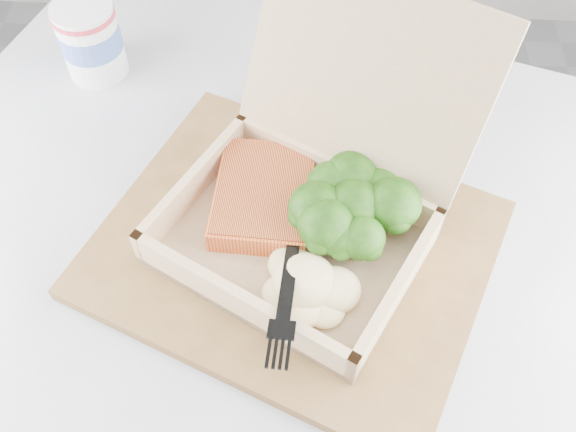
# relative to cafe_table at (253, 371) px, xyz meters

# --- Properties ---
(cafe_table) EXTENTS (1.13, 1.13, 0.76)m
(cafe_table) POSITION_rel_cafe_table_xyz_m (0.00, 0.00, 0.00)
(cafe_table) COLOR black
(cafe_table) RESTS_ON floor
(serving_tray) EXTENTS (0.48, 0.43, 0.02)m
(serving_tray) POSITION_rel_cafe_table_xyz_m (0.05, 0.05, 0.21)
(serving_tray) COLOR brown
(serving_tray) RESTS_ON cafe_table
(takeout_container) EXTENTS (0.35, 0.36, 0.22)m
(takeout_container) POSITION_rel_cafe_table_xyz_m (0.07, 0.09, 0.27)
(takeout_container) COLOR tan
(takeout_container) RESTS_ON serving_tray
(salmon_fillet) EXTENTS (0.11, 0.13, 0.03)m
(salmon_fillet) POSITION_rel_cafe_table_xyz_m (0.01, 0.10, 0.24)
(salmon_fillet) COLOR orange
(salmon_fillet) RESTS_ON takeout_container
(broccoli_pile) EXTENTS (0.13, 0.13, 0.05)m
(broccoli_pile) POSITION_rel_cafe_table_xyz_m (0.11, 0.08, 0.25)
(broccoli_pile) COLOR #316B17
(broccoli_pile) RESTS_ON takeout_container
(mashed_potatoes) EXTENTS (0.10, 0.09, 0.03)m
(mashed_potatoes) POSITION_rel_cafe_table_xyz_m (0.06, -0.00, 0.24)
(mashed_potatoes) COLOR #F4E69E
(mashed_potatoes) RESTS_ON takeout_container
(plastic_fork) EXTENTS (0.03, 0.17, 0.03)m
(plastic_fork) POSITION_rel_cafe_table_xyz_m (0.05, 0.02, 0.25)
(plastic_fork) COLOR black
(plastic_fork) RESTS_ON mashed_potatoes
(paper_cup) EXTENTS (0.08, 0.08, 0.10)m
(paper_cup) POSITION_rel_cafe_table_xyz_m (-0.22, 0.32, 0.25)
(paper_cup) COLOR silver
(paper_cup) RESTS_ON cafe_table
(receipt) EXTENTS (0.12, 0.15, 0.00)m
(receipt) POSITION_rel_cafe_table_xyz_m (0.13, 0.24, 0.20)
(receipt) COLOR white
(receipt) RESTS_ON cafe_table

